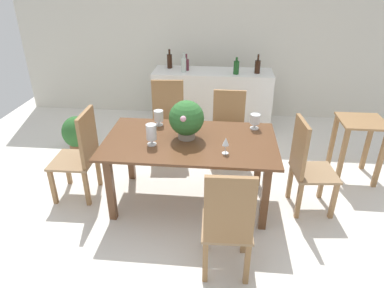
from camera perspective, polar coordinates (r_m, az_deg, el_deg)
ground_plane at (r=3.99m, az=-0.19°, el=-8.67°), size 7.04×7.04×0.00m
back_wall at (r=5.92m, az=2.44°, el=17.10°), size 6.40×0.10×2.60m
dining_table at (r=3.59m, az=-0.32°, el=-0.83°), size 1.78×1.02×0.76m
chair_far_left at (r=4.60m, az=-4.06°, el=4.51°), size 0.49×0.48×1.04m
chair_near_right at (r=2.77m, az=5.98°, el=-12.92°), size 0.43×0.44×1.05m
chair_foot_end at (r=3.71m, az=18.42°, el=-3.02°), size 0.47×0.47×1.03m
chair_far_right at (r=4.55m, az=6.06°, el=3.52°), size 0.46×0.44×0.94m
chair_head_end at (r=3.92m, az=-17.89°, el=-1.18°), size 0.46×0.48×1.02m
flower_centerpiece at (r=3.49m, az=-0.93°, el=4.20°), size 0.36×0.38×0.41m
crystal_vase_left at (r=3.81m, az=10.44°, el=3.97°), size 0.11×0.11×0.17m
crystal_vase_center_near at (r=3.86m, az=-5.57°, el=4.59°), size 0.11×0.11×0.17m
crystal_vase_right at (r=3.41m, az=-6.78°, el=1.88°), size 0.10×0.10×0.22m
wine_glass at (r=3.24m, az=5.63°, el=0.30°), size 0.06×0.06×0.17m
kitchen_counter at (r=5.42m, az=3.35°, el=7.13°), size 1.79×0.55×0.96m
wine_bottle_dark at (r=5.29m, az=-0.94°, el=13.10°), size 0.08×0.08×0.25m
wine_bottle_amber at (r=5.42m, az=-3.75°, el=13.65°), size 0.08×0.08×0.29m
wine_bottle_green at (r=5.18m, az=-1.38°, el=13.07°), size 0.07×0.07×0.29m
wine_bottle_clear at (r=5.22m, az=10.84°, el=12.57°), size 0.08×0.08×0.28m
wine_bottle_tall at (r=5.13m, az=7.38°, el=12.54°), size 0.08×0.08×0.25m
side_table at (r=4.54m, az=25.95°, el=1.03°), size 0.51×0.50×0.76m
potted_plant_floor at (r=5.02m, az=-18.57°, el=1.61°), size 0.40×0.40×0.54m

